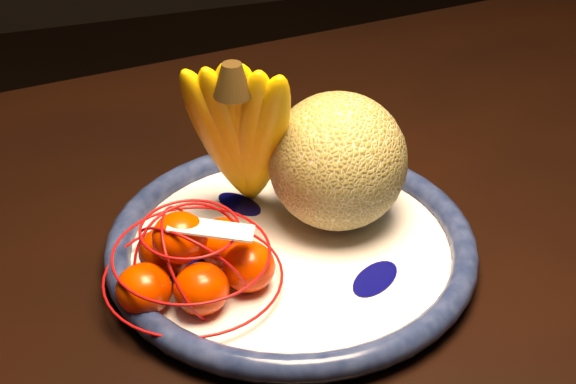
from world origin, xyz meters
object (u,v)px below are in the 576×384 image
object	(u,v)px
fruit_bowl	(291,247)
banana_bunch	(242,129)
mandarin_bag	(193,262)
cantaloupe	(338,161)
dining_table	(362,274)

from	to	relation	value
fruit_bowl	banana_bunch	size ratio (longest dim) A/B	1.75
banana_bunch	mandarin_bag	bearing A→B (deg)	-102.98
mandarin_bag	banana_bunch	bearing A→B (deg)	52.03
cantaloupe	banana_bunch	distance (m)	0.10
fruit_bowl	cantaloupe	bearing A→B (deg)	29.48
cantaloupe	mandarin_bag	bearing A→B (deg)	-158.51
fruit_bowl	cantaloupe	xyz separation A→B (m)	(0.06, 0.03, 0.07)
dining_table	cantaloupe	size ratio (longest dim) A/B	11.45
cantaloupe	mandarin_bag	size ratio (longest dim) A/B	0.76
banana_bunch	cantaloupe	bearing A→B (deg)	6.16
fruit_bowl	cantaloupe	world-z (taller)	cantaloupe
fruit_bowl	mandarin_bag	xyz separation A→B (m)	(-0.10, -0.03, 0.03)
dining_table	mandarin_bag	distance (m)	0.24
dining_table	banana_bunch	distance (m)	0.23
fruit_bowl	banana_bunch	bearing A→B (deg)	115.27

